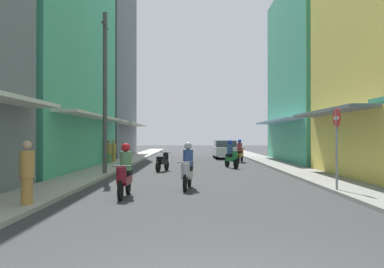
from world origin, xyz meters
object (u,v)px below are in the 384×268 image
at_px(motorbike_silver, 186,168).
at_px(motorbike_green, 230,156).
at_px(motorbike_orange, 238,152).
at_px(motorbike_black, 161,161).
at_px(parked_car, 223,149).
at_px(motorbike_maroon, 123,173).
at_px(pedestrian_far, 107,153).
at_px(pedestrian_midway, 25,175).
at_px(utility_pole, 103,92).
at_px(street_sign_no_entry, 335,138).
at_px(pedestrian_foreground, 112,151).

bearing_deg(motorbike_silver, motorbike_green, 75.42).
height_order(motorbike_orange, motorbike_black, motorbike_orange).
height_order(motorbike_black, parked_car, parked_car).
height_order(motorbike_maroon, parked_car, motorbike_maroon).
xyz_separation_m(motorbike_green, pedestrian_far, (-7.38, 2.50, 0.06)).
bearing_deg(motorbike_green, pedestrian_midway, -116.11).
xyz_separation_m(motorbike_orange, motorbike_maroon, (-5.24, -15.62, 0.00)).
relative_size(motorbike_maroon, parked_car, 0.44).
distance_m(motorbike_orange, motorbike_silver, 14.32).
bearing_deg(motorbike_maroon, utility_pole, 107.21).
relative_size(pedestrian_midway, utility_pole, 0.23).
bearing_deg(motorbike_orange, motorbike_silver, -103.84).
distance_m(utility_pole, street_sign_no_entry, 10.26).
xyz_separation_m(parked_car, utility_pole, (-6.54, -14.15, 3.01)).
bearing_deg(motorbike_silver, parked_car, 81.53).
bearing_deg(pedestrian_midway, motorbike_maroon, 43.34).
distance_m(parked_car, utility_pole, 15.88).
xyz_separation_m(parked_car, pedestrian_midway, (-6.66, -22.37, 0.10)).
xyz_separation_m(motorbike_orange, pedestrian_midway, (-7.30, -17.57, 0.14)).
bearing_deg(motorbike_orange, motorbike_black, -124.43).
distance_m(motorbike_black, utility_pole, 4.71).
height_order(motorbike_black, pedestrian_far, pedestrian_far).
xyz_separation_m(pedestrian_foreground, street_sign_no_entry, (9.67, -13.87, 0.93)).
xyz_separation_m(utility_pole, street_sign_no_entry, (8.42, -5.49, -2.03)).
distance_m(parked_car, pedestrian_foreground, 9.70).
xyz_separation_m(motorbike_black, pedestrian_foreground, (-3.68, 5.97, 0.28)).
relative_size(motorbike_silver, pedestrian_far, 1.17).
bearing_deg(pedestrian_midway, parked_car, 73.43).
distance_m(motorbike_silver, street_sign_no_entry, 4.86).
relative_size(motorbike_orange, parked_car, 0.42).
bearing_deg(motorbike_silver, pedestrian_foreground, 111.17).
relative_size(parked_car, pedestrian_midway, 2.47).
relative_size(motorbike_black, parked_car, 0.43).
bearing_deg(motorbike_silver, motorbike_orange, 76.16).
distance_m(motorbike_green, pedestrian_far, 7.79).
relative_size(motorbike_maroon, pedestrian_foreground, 1.15).
height_order(parked_car, utility_pole, utility_pole).
bearing_deg(motorbike_silver, utility_pole, 129.50).
bearing_deg(motorbike_black, motorbike_maroon, -93.18).
xyz_separation_m(motorbike_silver, pedestrian_far, (-5.03, 11.53, 0.06)).
xyz_separation_m(motorbike_green, street_sign_no_entry, (2.32, -9.96, 1.01)).
bearing_deg(pedestrian_far, motorbike_maroon, -76.35).
relative_size(pedestrian_far, pedestrian_midway, 0.92).
distance_m(motorbike_orange, pedestrian_foreground, 8.49).
bearing_deg(street_sign_no_entry, motorbike_green, 103.08).
bearing_deg(motorbike_green, pedestrian_far, 161.28).
bearing_deg(motorbike_black, motorbike_green, 29.30).
height_order(pedestrian_midway, pedestrian_foreground, pedestrian_midway).
xyz_separation_m(motorbike_silver, pedestrian_foreground, (-5.01, 12.94, 0.08)).
distance_m(motorbike_maroon, pedestrian_foreground, 15.00).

